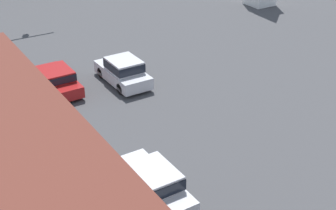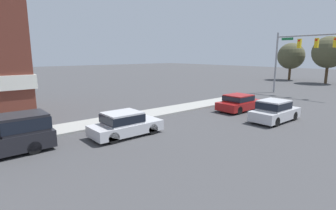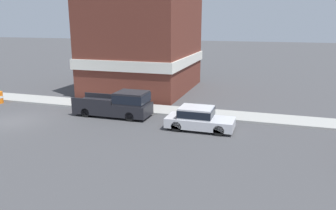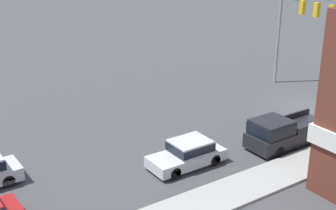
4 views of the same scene
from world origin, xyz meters
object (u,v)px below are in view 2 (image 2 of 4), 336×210
Objects in this scene: car_lead at (125,123)px; car_second_ahead at (239,102)px; pickup_truck_parked at (1,137)px; car_oncoming at (274,110)px.

car_lead is 11.19m from car_second_ahead.
car_second_ahead is at bearing 89.07° from car_lead.
pickup_truck_parked is (-1.36, -17.24, 0.19)m from car_second_ahead.
car_lead is at bearing 79.02° from pickup_truck_parked.
car_oncoming reaches higher than car_lead.
pickup_truck_parked is (-1.17, -6.06, 0.16)m from car_lead.
pickup_truck_parked reaches higher than car_oncoming.
pickup_truck_parked is at bearing -94.50° from car_second_ahead.
car_lead is at bearing -90.93° from car_second_ahead.
car_oncoming is 16.86m from pickup_truck_parked.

